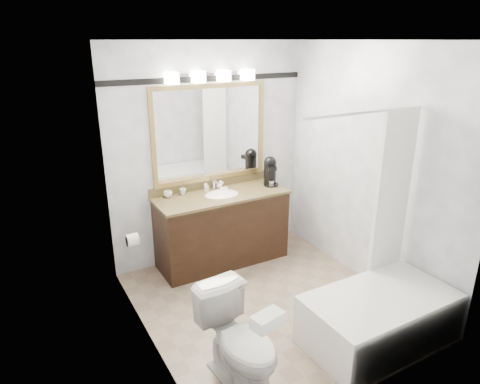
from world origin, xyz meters
name	(u,v)px	position (x,y,z in m)	size (l,w,h in m)	color
room	(272,186)	(0.00, 0.00, 1.25)	(2.42, 2.62, 2.52)	gray
vanity	(222,227)	(0.00, 1.02, 0.44)	(1.53, 0.58, 0.97)	black
mirror	(210,133)	(0.00, 1.28, 1.50)	(1.40, 0.04, 1.10)	#A8884C
vanity_light_bar	(211,76)	(0.00, 1.23, 2.13)	(1.02, 0.14, 0.12)	silver
accent_stripe	(208,79)	(0.00, 1.29, 2.10)	(2.40, 0.01, 0.06)	black
bathtub	(379,310)	(0.55, -0.90, 0.28)	(1.30, 0.75, 1.96)	white
tp_roll	(132,240)	(-1.14, 0.66, 0.70)	(0.12, 0.12, 0.11)	white
toilet	(240,341)	(-0.76, -0.76, 0.38)	(0.42, 0.74, 0.75)	white
tissue_box	(268,320)	(-0.76, -1.12, 0.80)	(0.22, 0.12, 0.09)	white
coffee_maker	(270,170)	(0.67, 1.05, 1.03)	(0.18, 0.22, 0.34)	black
cup_left	(168,194)	(-0.56, 1.22, 0.89)	(0.09, 0.09, 0.07)	white
cup_right	(183,192)	(-0.39, 1.22, 0.89)	(0.08, 0.08, 0.07)	white
soap_bottle_a	(206,187)	(-0.11, 1.19, 0.90)	(0.04, 0.04, 0.09)	white
soap_bottle_b	(220,185)	(0.07, 1.20, 0.89)	(0.07, 0.07, 0.09)	white
soap_bar	(224,189)	(0.09, 1.13, 0.86)	(0.09, 0.05, 0.03)	beige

